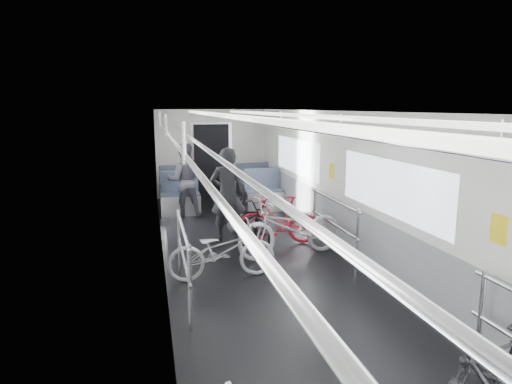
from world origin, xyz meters
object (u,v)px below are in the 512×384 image
at_px(bike_right_far, 279,219).
at_px(person_standing, 228,195).
at_px(bike_right_mid, 291,227).
at_px(person_seated, 184,180).
at_px(bike_left_far, 222,251).
at_px(bike_right_near, 492,384).
at_px(bike_aisle, 247,218).

relative_size(bike_right_far, person_standing, 0.84).
bearing_deg(bike_right_mid, person_seated, -166.58).
xyz_separation_m(bike_left_far, bike_right_mid, (1.28, 0.73, 0.09)).
bearing_deg(bike_right_near, bike_right_far, 167.91).
relative_size(bike_left_far, person_seated, 0.95).
xyz_separation_m(bike_left_far, person_standing, (0.41, 1.86, 0.46)).
relative_size(bike_left_far, bike_right_mid, 0.83).
xyz_separation_m(bike_right_near, bike_right_mid, (-0.16, 4.43, 0.06)).
bearing_deg(person_seated, person_standing, 107.01).
distance_m(bike_right_mid, person_seated, 3.62).
bearing_deg(person_standing, bike_right_mid, 139.40).
height_order(bike_left_far, person_standing, person_standing).
xyz_separation_m(bike_right_near, person_seated, (-1.66, 7.70, 0.39)).
relative_size(bike_right_mid, bike_aisle, 1.14).
bearing_deg(bike_right_mid, bike_aisle, -164.06).
relative_size(bike_right_far, bike_aisle, 0.87).
height_order(bike_left_far, bike_aisle, bike_aisle).
relative_size(bike_right_mid, bike_right_far, 1.30).
distance_m(bike_right_far, person_standing, 1.04).
bearing_deg(bike_right_mid, bike_right_far, 168.19).
bearing_deg(bike_right_far, bike_right_mid, 17.71).
height_order(bike_aisle, person_standing, person_standing).
distance_m(bike_right_near, bike_right_mid, 4.43).
bearing_deg(bike_aisle, person_standing, 146.80).
bearing_deg(bike_right_far, bike_right_near, 19.86).
bearing_deg(bike_left_far, bike_aisle, -25.75).
height_order(bike_right_far, bike_aisle, same).
height_order(bike_right_mid, bike_right_far, bike_right_mid).
xyz_separation_m(bike_left_far, person_seated, (-0.22, 4.00, 0.42)).
bearing_deg(bike_aisle, bike_right_mid, -79.96).
height_order(bike_left_far, bike_right_far, bike_right_far).
height_order(bike_right_near, bike_aisle, bike_right_near).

